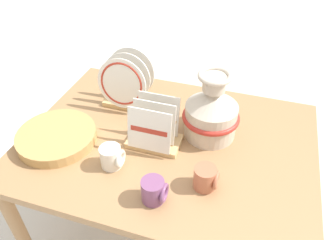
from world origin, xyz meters
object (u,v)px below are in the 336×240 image
at_px(dish_rack_round_plates, 126,86).
at_px(wicker_charger_stack, 57,137).
at_px(ceramic_vase, 211,111).
at_px(mug_plum_glaze, 154,191).
at_px(mug_cream_glaze, 112,157).
at_px(mug_terracotta_glaze, 206,178).
at_px(dish_rack_square_plates, 154,131).

bearing_deg(dish_rack_round_plates, wicker_charger_stack, -117.93).
distance_m(dish_rack_round_plates, wicker_charger_stack, 0.38).
bearing_deg(ceramic_vase, mug_plum_glaze, -105.16).
distance_m(mug_cream_glaze, mug_plum_glaze, 0.23).
bearing_deg(ceramic_vase, dish_rack_round_plates, 167.51).
bearing_deg(mug_terracotta_glaze, dish_rack_round_plates, 140.62).
bearing_deg(wicker_charger_stack, mug_plum_glaze, -18.19).
bearing_deg(dish_rack_round_plates, ceramic_vase, -12.49).
distance_m(dish_rack_square_plates, mug_plum_glaze, 0.29).
bearing_deg(mug_terracotta_glaze, dish_rack_square_plates, 147.39).
bearing_deg(mug_cream_glaze, wicker_charger_stack, 168.59).
relative_size(mug_terracotta_glaze, mug_cream_glaze, 1.00).
bearing_deg(mug_plum_glaze, mug_cream_glaze, 153.39).
bearing_deg(dish_rack_round_plates, mug_cream_glaze, -75.00).
height_order(ceramic_vase, mug_terracotta_glaze, ceramic_vase).
bearing_deg(dish_rack_square_plates, mug_plum_glaze, -70.56).
bearing_deg(wicker_charger_stack, dish_rack_square_plates, 15.75).
height_order(ceramic_vase, wicker_charger_stack, ceramic_vase).
relative_size(ceramic_vase, wicker_charger_stack, 0.91).
distance_m(dish_rack_square_plates, mug_cream_glaze, 0.20).
bearing_deg(wicker_charger_stack, mug_terracotta_glaze, -4.48).
xyz_separation_m(ceramic_vase, dish_rack_square_plates, (-0.20, -0.13, -0.06)).
xyz_separation_m(dish_rack_round_plates, mug_terracotta_glaze, (0.46, -0.38, -0.06)).
relative_size(dish_rack_square_plates, mug_terracotta_glaze, 2.45).
xyz_separation_m(wicker_charger_stack, mug_cream_glaze, (0.28, -0.06, 0.02)).
bearing_deg(mug_cream_glaze, dish_rack_round_plates, 105.00).
xyz_separation_m(mug_terracotta_glaze, mug_cream_glaze, (-0.36, -0.01, 0.00)).
bearing_deg(mug_plum_glaze, dish_rack_round_plates, 122.24).
height_order(dish_rack_square_plates, mug_plum_glaze, dish_rack_square_plates).
distance_m(ceramic_vase, mug_plum_glaze, 0.42).
bearing_deg(mug_terracotta_glaze, mug_plum_glaze, -144.89).
relative_size(dish_rack_square_plates, mug_cream_glaze, 2.45).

